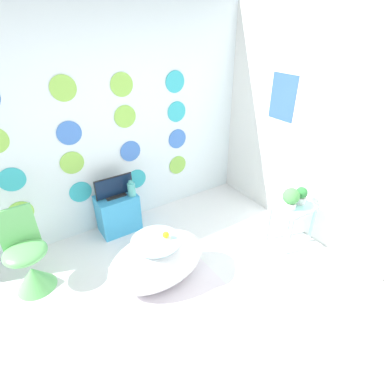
# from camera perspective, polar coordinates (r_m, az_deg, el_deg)

# --- Properties ---
(ground_plane) EXTENTS (12.00, 12.00, 0.00)m
(ground_plane) POSITION_cam_1_polar(r_m,az_deg,el_deg) (2.82, 2.16, -26.25)
(ground_plane) COLOR white
(wall_back_dotted) EXTENTS (4.81, 0.05, 2.60)m
(wall_back_dotted) POSITION_cam_1_polar(r_m,az_deg,el_deg) (3.57, -17.27, 11.85)
(wall_back_dotted) COLOR white
(wall_back_dotted) RESTS_ON ground_plane
(wall_right) EXTENTS (0.06, 3.02, 2.60)m
(wall_right) POSITION_cam_1_polar(r_m,az_deg,el_deg) (3.79, 17.91, 12.90)
(wall_right) COLOR silver
(wall_right) RESTS_ON ground_plane
(rug) EXTENTS (1.16, 0.72, 0.01)m
(rug) POSITION_cam_1_polar(r_m,az_deg,el_deg) (3.15, -5.70, -18.13)
(rug) COLOR silver
(rug) RESTS_ON ground_plane
(bathtub) EXTENTS (0.99, 0.59, 0.55)m
(bathtub) POSITION_cam_1_polar(r_m,az_deg,el_deg) (3.05, -6.61, -12.87)
(bathtub) COLOR white
(bathtub) RESTS_ON ground_plane
(rubber_duck) EXTENTS (0.06, 0.07, 0.08)m
(rubber_duck) POSITION_cam_1_polar(r_m,az_deg,el_deg) (2.85, -5.00, -8.07)
(rubber_duck) COLOR yellow
(rubber_duck) RESTS_ON bathtub
(chair) EXTENTS (0.39, 0.39, 0.85)m
(chair) POSITION_cam_1_polar(r_m,az_deg,el_deg) (3.36, -28.48, -12.17)
(chair) COLOR #66C166
(chair) RESTS_ON ground_plane
(tv_cabinet) EXTENTS (0.48, 0.33, 0.49)m
(tv_cabinet) POSITION_cam_1_polar(r_m,az_deg,el_deg) (3.83, -13.93, -3.95)
(tv_cabinet) COLOR #389ED6
(tv_cabinet) RESTS_ON ground_plane
(tv) EXTENTS (0.46, 0.12, 0.26)m
(tv) POSITION_cam_1_polar(r_m,az_deg,el_deg) (3.65, -14.63, 0.72)
(tv) COLOR black
(tv) RESTS_ON tv_cabinet
(vase) EXTENTS (0.09, 0.09, 0.20)m
(vase) POSITION_cam_1_polar(r_m,az_deg,el_deg) (3.64, -11.45, 0.54)
(vase) COLOR #51B2AD
(vase) RESTS_ON tv_cabinet
(side_table) EXTENTS (0.43, 0.36, 0.51)m
(side_table) POSITION_cam_1_polar(r_m,az_deg,el_deg) (3.63, 18.63, -3.77)
(side_table) COLOR #99E0D8
(side_table) RESTS_ON ground_plane
(potted_plant_left) EXTENTS (0.18, 0.18, 0.25)m
(potted_plant_left) POSITION_cam_1_polar(r_m,az_deg,el_deg) (3.44, 18.31, -1.10)
(potted_plant_left) COLOR white
(potted_plant_left) RESTS_ON side_table
(potted_plant_right) EXTENTS (0.13, 0.13, 0.20)m
(potted_plant_right) POSITION_cam_1_polar(r_m,az_deg,el_deg) (3.60, 20.08, -0.57)
(potted_plant_right) COLOR white
(potted_plant_right) RESTS_ON side_table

